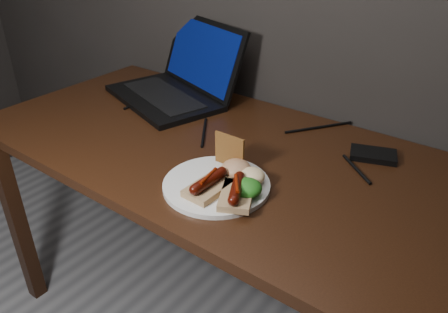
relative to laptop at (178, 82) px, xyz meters
name	(u,v)px	position (x,y,z in m)	size (l,w,h in m)	color
desk	(211,170)	(0.31, -0.21, -0.14)	(1.40, 0.70, 0.75)	black
laptop	(178,82)	(0.00, 0.00, 0.00)	(0.50, 0.45, 0.25)	black
hard_drive	(373,155)	(0.70, -0.01, -0.05)	(0.12, 0.07, 0.02)	black
desk_cables	(244,126)	(0.33, -0.07, -0.05)	(0.82, 0.40, 0.01)	black
plate	(216,185)	(0.46, -0.37, -0.05)	(0.25, 0.25, 0.01)	silver
bread_sausage_center	(209,185)	(0.46, -0.41, -0.02)	(0.07, 0.12, 0.04)	tan
bread_sausage_right	(237,192)	(0.53, -0.40, -0.02)	(0.11, 0.13, 0.04)	tan
crispbread	(229,151)	(0.43, -0.29, 0.00)	(0.09, 0.01, 0.09)	brown
salad_greens	(247,188)	(0.54, -0.37, -0.02)	(0.07, 0.07, 0.04)	#175511
salsa_mound	(236,168)	(0.47, -0.32, -0.02)	(0.07, 0.07, 0.04)	#A32B10
coleslaw_mound	(252,176)	(0.52, -0.32, -0.02)	(0.06, 0.06, 0.04)	beige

